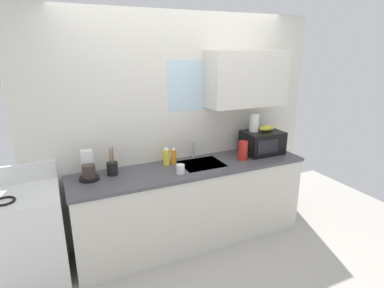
% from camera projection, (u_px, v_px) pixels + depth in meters
% --- Properties ---
extents(kitchen_wall_assembly, '(3.35, 0.42, 2.50)m').
position_uv_depth(kitchen_wall_assembly, '(192.00, 118.00, 3.55)').
color(kitchen_wall_assembly, silver).
rests_on(kitchen_wall_assembly, ground).
extents(counter_unit, '(2.58, 0.63, 0.90)m').
position_uv_depth(counter_unit, '(192.00, 203.00, 3.49)').
color(counter_unit, silver).
rests_on(counter_unit, ground).
extents(sink_faucet, '(0.03, 0.03, 0.19)m').
position_uv_depth(sink_faucet, '(193.00, 150.00, 3.59)').
color(sink_faucet, '#B2B5BA').
rests_on(sink_faucet, counter_unit).
extents(stove_range, '(0.60, 0.60, 1.08)m').
position_uv_depth(stove_range, '(29.00, 238.00, 2.84)').
color(stove_range, white).
rests_on(stove_range, ground).
extents(microwave, '(0.46, 0.35, 0.27)m').
position_uv_depth(microwave, '(262.00, 142.00, 3.74)').
color(microwave, black).
rests_on(microwave, counter_unit).
extents(banana_bunch, '(0.20, 0.11, 0.07)m').
position_uv_depth(banana_bunch, '(267.00, 128.00, 3.71)').
color(banana_bunch, gold).
rests_on(banana_bunch, microwave).
extents(paper_towel_roll, '(0.11, 0.11, 0.22)m').
position_uv_depth(paper_towel_roll, '(254.00, 122.00, 3.67)').
color(paper_towel_roll, white).
rests_on(paper_towel_roll, microwave).
extents(coffee_maker, '(0.19, 0.21, 0.28)m').
position_uv_depth(coffee_maker, '(88.00, 169.00, 3.00)').
color(coffee_maker, black).
rests_on(coffee_maker, counter_unit).
extents(dish_soap_bottle_orange, '(0.06, 0.06, 0.20)m').
position_uv_depth(dish_soap_bottle_orange, '(174.00, 156.00, 3.40)').
color(dish_soap_bottle_orange, orange).
rests_on(dish_soap_bottle_orange, counter_unit).
extents(dish_soap_bottle_yellow, '(0.07, 0.07, 0.21)m').
position_uv_depth(dish_soap_bottle_yellow, '(166.00, 156.00, 3.37)').
color(dish_soap_bottle_yellow, yellow).
rests_on(dish_soap_bottle_yellow, counter_unit).
extents(cereal_canister, '(0.10, 0.10, 0.21)m').
position_uv_depth(cereal_canister, '(243.00, 151.00, 3.52)').
color(cereal_canister, red).
rests_on(cereal_canister, counter_unit).
extents(mug_white, '(0.08, 0.08, 0.09)m').
position_uv_depth(mug_white, '(181.00, 169.00, 3.14)').
color(mug_white, white).
rests_on(mug_white, counter_unit).
extents(utensil_crock, '(0.11, 0.11, 0.29)m').
position_uv_depth(utensil_crock, '(112.00, 168.00, 3.11)').
color(utensil_crock, black).
rests_on(utensil_crock, counter_unit).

